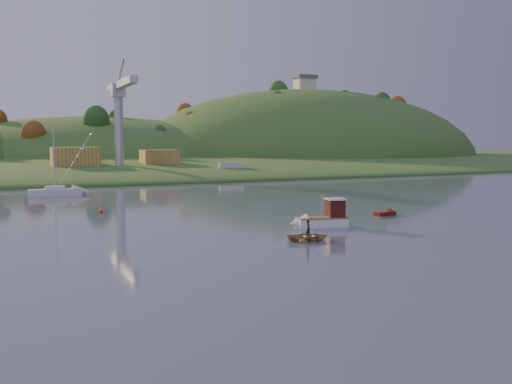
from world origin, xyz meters
name	(u,v)px	position (x,y,z in m)	size (l,w,h in m)	color
far_shore	(65,161)	(0.00, 230.00, 0.00)	(620.00, 220.00, 1.50)	#325421
shore_slope	(86,168)	(0.00, 165.00, 0.00)	(640.00, 150.00, 7.00)	#325421
hill_center	(97,163)	(10.00, 210.00, 0.00)	(140.00, 120.00, 36.00)	#325421
hill_right	(304,161)	(95.00, 195.00, 0.00)	(150.00, 130.00, 60.00)	#325421
hilltop_house	(305,82)	(95.00, 195.00, 33.40)	(9.00, 7.00, 6.45)	beige
hillside_trees	(78,166)	(0.00, 185.00, 0.00)	(280.00, 50.00, 32.00)	#1F4619
wharf	(130,171)	(5.00, 122.00, 1.20)	(42.00, 16.00, 2.40)	slate
shed_west	(75,157)	(-8.00, 123.00, 4.80)	(11.00, 8.00, 4.80)	olive
shed_east	(160,158)	(13.00, 124.00, 4.40)	(9.00, 7.00, 4.00)	olive
dock_crane	(120,105)	(2.00, 118.39, 17.17)	(3.20, 28.00, 20.30)	#B7B7BC
fishing_boat	(318,219)	(4.95, 29.57, 0.86)	(6.34, 2.94, 3.89)	white
sailboat_far	(55,191)	(-16.79, 75.22, 0.73)	(8.20, 2.69, 11.28)	silver
canoe	(308,236)	(0.11, 23.05, 0.38)	(2.61, 3.66, 0.76)	#9F8557
paddler	(308,232)	(0.11, 23.05, 0.80)	(0.59, 0.38, 1.61)	black
red_tender	(389,213)	(17.42, 34.30, 0.23)	(3.34, 1.61, 1.09)	#59110C
work_vessel	(231,172)	(26.56, 108.00, 1.25)	(14.42, 7.82, 3.52)	slate
buoy_1	(341,220)	(8.91, 31.38, 0.25)	(0.50, 0.50, 0.50)	#FB3F0D
buoy_3	(101,211)	(-13.57, 50.41, 0.25)	(0.50, 0.50, 0.50)	#FB3F0D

